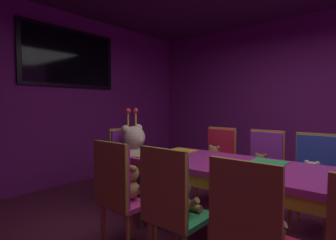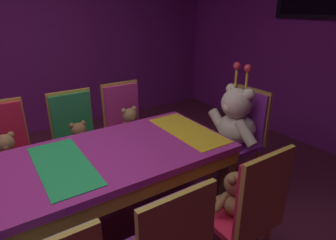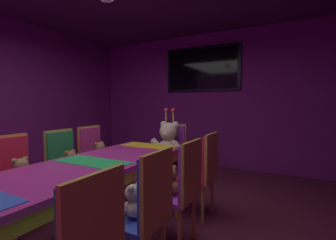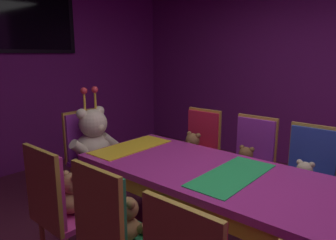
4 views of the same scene
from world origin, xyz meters
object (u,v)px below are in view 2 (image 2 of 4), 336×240
Objects in this scene: teddy_left_1 at (7,153)px; chair_left_3 at (124,119)px; banquet_table at (65,176)px; king_teddy_bear at (234,120)px; chair_right_3 at (252,206)px; throne_chair at (245,127)px; chair_left_2 at (75,131)px; teddy_right_2 at (154,237)px; teddy_left_2 at (80,138)px; teddy_right_3 at (234,195)px; teddy_left_3 at (131,124)px; chair_left_1 at (5,146)px.

chair_left_3 is at bearing 97.35° from teddy_left_1.
king_teddy_bear reaches higher than banquet_table.
chair_right_3 is 1.14m from king_teddy_bear.
throne_chair is at bearing 180.00° from king_teddy_bear.
chair_left_2 is 1.58m from teddy_right_2.
teddy_right_2 is (1.58, -0.06, -0.02)m from chair_left_2.
teddy_right_2 is (1.46, 0.54, -0.01)m from teddy_left_1.
teddy_right_3 reaches higher than teddy_left_2.
teddy_right_3 is 0.33× the size of throne_chair.
teddy_left_3 is 1.59m from chair_right_3.
chair_left_3 is 1.74m from chair_right_3.
banquet_table is at bearing -20.66° from chair_left_2.
chair_left_2 is 0.54m from chair_left_3.
chair_left_1 is 3.33× the size of teddy_left_2.
chair_right_3 is (0.13, 0.61, 0.02)m from teddy_right_2.
chair_left_2 is 1.00× the size of chair_right_3.
chair_left_1 is 1.14m from chair_left_3.
king_teddy_bear reaches higher than teddy_right_2.
teddy_left_1 is at bearing -82.65° from chair_left_3.
throne_chair is (0.87, 2.05, 0.00)m from chair_left_1.
teddy_left_1 is 1.14m from teddy_left_3.
chair_left_2 is at bearing 19.50° from teddy_right_3.
chair_left_3 reaches higher than teddy_right_3.
teddy_left_3 is at bearing 90.09° from teddy_left_1.
king_teddy_bear is (0.84, 1.28, 0.11)m from chair_left_2.
teddy_right_2 is at bearing 18.74° from chair_left_1.
teddy_left_2 is (-0.70, 0.32, -0.08)m from banquet_table.
throne_chair is 0.20m from king_teddy_bear.
teddy_right_3 is at bearing -88.91° from teddy_right_2.
chair_left_2 reaches higher than banquet_table.
teddy_left_1 is at bearing 38.61° from teddy_right_3.
chair_right_3 is at bearing 180.00° from teddy_right_3.
teddy_left_2 is 1.04× the size of teddy_right_2.
chair_left_2 is (-0.84, 0.32, -0.06)m from banquet_table.
king_teddy_bear is (0.70, 1.28, 0.13)m from teddy_left_2.
teddy_right_3 is (1.42, 0.55, 0.01)m from teddy_left_2.
chair_left_2 is 0.55m from teddy_left_3.
teddy_left_3 is at bearing -44.43° from king_teddy_bear.
king_teddy_bear is at bearing 40.38° from chair_left_3.
banquet_table is at bearing 50.48° from teddy_right_3.
chair_left_1 is 1.25× the size of king_teddy_bear.
chair_right_3 is 3.06× the size of teddy_right_3.
teddy_left_2 is 1.52m from teddy_right_3.
banquet_table is 7.52× the size of teddy_left_3.
throne_chair is at bearing -64.09° from teddy_right_2.
throne_chair is (0.70, 1.45, 0.02)m from teddy_left_2.
king_teddy_bear reaches higher than teddy_left_2.
teddy_left_1 is (0.15, -0.00, -0.01)m from chair_left_1.
chair_left_2 and throne_chair have the same top height.
chair_left_1 is at bearing -24.84° from king_teddy_bear.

